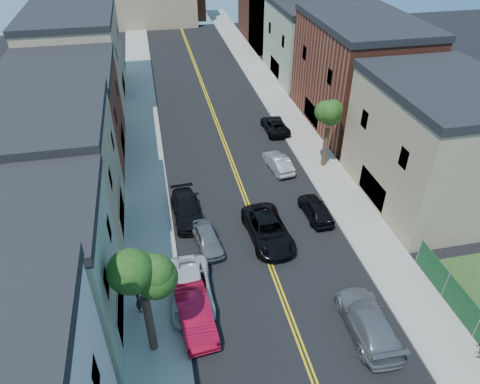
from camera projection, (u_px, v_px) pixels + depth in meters
sidewalk_left at (141, 132)px, 44.72m from camera, size 3.20×100.00×0.15m
sidewalk_right at (290, 118)px, 47.39m from camera, size 3.20×100.00×0.15m
curb_left at (159, 130)px, 45.01m from camera, size 0.30×100.00×0.15m
curb_right at (274, 119)px, 47.10m from camera, size 0.30×100.00×0.15m
bldg_left_palegrn at (20, 285)px, 22.09m from camera, size 9.00×8.00×8.50m
bldg_left_tan_near at (45, 183)px, 29.14m from camera, size 9.00×10.00×9.00m
bldg_left_brick at (66, 119)px, 38.22m from camera, size 9.00×12.00×8.00m
bldg_left_tan_far at (78, 59)px, 48.98m from camera, size 9.00×16.00×9.50m
bldg_right_tan at (434, 147)px, 33.09m from camera, size 9.00×12.00×9.00m
bldg_right_brick at (357, 76)px, 43.99m from camera, size 9.00×14.00×10.00m
bldg_right_palegrn at (310, 43)px, 55.61m from camera, size 9.00×12.00×8.50m
tree_left_mid at (139, 261)px, 20.19m from camera, size 5.20×5.20×9.29m
tree_right_far at (331, 106)px, 36.13m from camera, size 4.40×4.40×8.03m
red_sedan at (194, 311)px, 25.02m from camera, size 2.29×5.34×1.71m
white_pickup at (191, 290)px, 26.42m from camera, size 2.73×5.64×1.55m
grey_car_left at (208, 239)px, 30.33m from camera, size 2.07×4.14×1.36m
black_car_left at (186, 210)px, 32.95m from camera, size 2.24×5.13×1.47m
grey_car_right at (368, 321)px, 24.47m from camera, size 2.48×5.68×1.63m
black_car_right at (316, 209)px, 33.10m from camera, size 1.83×4.18×1.40m
silver_car_right at (278, 162)px, 38.64m from camera, size 1.97×4.26×1.35m
dark_car_right_far at (275, 125)px, 44.65m from camera, size 2.22×4.69×1.30m
black_suv_lane at (268, 230)px, 30.93m from camera, size 2.95×5.90×1.60m
pedestrian_left at (139, 301)px, 25.48m from camera, size 0.47×0.64×1.62m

